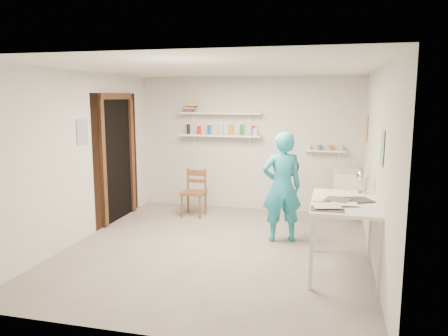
% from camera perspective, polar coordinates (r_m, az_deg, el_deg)
% --- Properties ---
extents(floor, '(4.00, 4.50, 0.02)m').
position_cam_1_polar(floor, '(6.03, -0.93, -10.60)').
color(floor, slate).
rests_on(floor, ground).
extents(ceiling, '(4.00, 4.50, 0.02)m').
position_cam_1_polar(ceiling, '(5.68, -1.00, 13.01)').
color(ceiling, silver).
rests_on(ceiling, wall_back).
extents(wall_back, '(4.00, 0.02, 2.40)m').
position_cam_1_polar(wall_back, '(7.92, 3.25, 3.18)').
color(wall_back, silver).
rests_on(wall_back, ground).
extents(wall_front, '(4.00, 0.02, 2.40)m').
position_cam_1_polar(wall_front, '(3.63, -10.21, -4.25)').
color(wall_front, silver).
rests_on(wall_front, ground).
extents(wall_left, '(0.02, 4.50, 2.40)m').
position_cam_1_polar(wall_left, '(6.54, -18.25, 1.43)').
color(wall_left, silver).
rests_on(wall_left, ground).
extents(wall_right, '(0.02, 4.50, 2.40)m').
position_cam_1_polar(wall_right, '(5.57, 19.45, 0.07)').
color(wall_right, silver).
rests_on(wall_right, ground).
extents(doorway_recess, '(0.02, 0.90, 2.00)m').
position_cam_1_polar(doorway_recess, '(7.46, -13.77, 1.00)').
color(doorway_recess, black).
rests_on(doorway_recess, wall_left).
extents(corridor_box, '(1.40, 1.50, 2.10)m').
position_cam_1_polar(corridor_box, '(7.80, -18.40, 1.52)').
color(corridor_box, brown).
rests_on(corridor_box, ground).
extents(door_lintel, '(0.06, 1.05, 0.10)m').
position_cam_1_polar(door_lintel, '(7.37, -13.94, 9.09)').
color(door_lintel, brown).
rests_on(door_lintel, wall_left).
extents(door_jamb_near, '(0.06, 0.10, 2.00)m').
position_cam_1_polar(door_jamb_near, '(7.01, -15.51, 0.42)').
color(door_jamb_near, brown).
rests_on(door_jamb_near, ground).
extents(door_jamb_far, '(0.06, 0.10, 2.00)m').
position_cam_1_polar(door_jamb_far, '(7.89, -11.96, 1.51)').
color(door_jamb_far, brown).
rests_on(door_jamb_far, ground).
extents(shelf_lower, '(1.50, 0.22, 0.03)m').
position_cam_1_polar(shelf_lower, '(7.89, -0.49, 4.27)').
color(shelf_lower, white).
rests_on(shelf_lower, wall_back).
extents(shelf_upper, '(1.50, 0.22, 0.03)m').
position_cam_1_polar(shelf_upper, '(7.86, -0.50, 7.17)').
color(shelf_upper, white).
rests_on(shelf_upper, wall_back).
extents(ledge_shelf, '(0.70, 0.14, 0.03)m').
position_cam_1_polar(ledge_shelf, '(7.70, 13.04, 2.19)').
color(ledge_shelf, white).
rests_on(ledge_shelf, wall_back).
extents(poster_left, '(0.01, 0.28, 0.36)m').
position_cam_1_polar(poster_left, '(6.53, -18.01, 4.53)').
color(poster_left, '#334C7F').
rests_on(poster_left, wall_left).
extents(poster_right_a, '(0.01, 0.34, 0.42)m').
position_cam_1_polar(poster_right_a, '(7.31, 18.13, 4.98)').
color(poster_right_a, '#995933').
rests_on(poster_right_a, wall_right).
extents(poster_right_b, '(0.01, 0.30, 0.38)m').
position_cam_1_polar(poster_right_b, '(4.99, 19.96, 2.50)').
color(poster_right_b, '#3F724C').
rests_on(poster_right_b, wall_right).
extents(belfast_sink, '(0.48, 0.60, 0.30)m').
position_cam_1_polar(belfast_sink, '(7.31, 15.99, -1.65)').
color(belfast_sink, white).
rests_on(belfast_sink, wall_right).
extents(man, '(0.67, 0.55, 1.57)m').
position_cam_1_polar(man, '(6.21, 7.57, -2.48)').
color(man, teal).
rests_on(man, ground).
extents(wall_clock, '(0.28, 0.13, 0.28)m').
position_cam_1_polar(wall_clock, '(6.35, 8.51, 0.17)').
color(wall_clock, beige).
rests_on(wall_clock, man).
extents(wooden_chair, '(0.39, 0.37, 0.82)m').
position_cam_1_polar(wooden_chair, '(7.53, -3.97, -3.24)').
color(wooden_chair, brown).
rests_on(wooden_chair, ground).
extents(work_table, '(0.77, 1.28, 0.85)m').
position_cam_1_polar(work_table, '(5.35, 15.38, -8.63)').
color(work_table, silver).
rests_on(work_table, ground).
extents(desk_lamp, '(0.16, 0.16, 0.16)m').
position_cam_1_polar(desk_lamp, '(5.70, 17.67, -0.93)').
color(desk_lamp, silver).
rests_on(desk_lamp, work_table).
extents(spray_cans, '(1.26, 0.06, 0.17)m').
position_cam_1_polar(spray_cans, '(7.88, -0.49, 4.99)').
color(spray_cans, black).
rests_on(spray_cans, shelf_lower).
extents(book_stack, '(0.26, 0.14, 0.14)m').
position_cam_1_polar(book_stack, '(8.02, -4.41, 7.79)').
color(book_stack, red).
rests_on(book_stack, shelf_upper).
extents(ledge_pots, '(0.48, 0.07, 0.09)m').
position_cam_1_polar(ledge_pots, '(7.70, 13.06, 2.63)').
color(ledge_pots, silver).
rests_on(ledge_pots, ledge_shelf).
extents(papers, '(0.30, 0.22, 0.03)m').
position_cam_1_polar(papers, '(5.23, 15.59, -4.01)').
color(papers, silver).
rests_on(papers, work_table).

